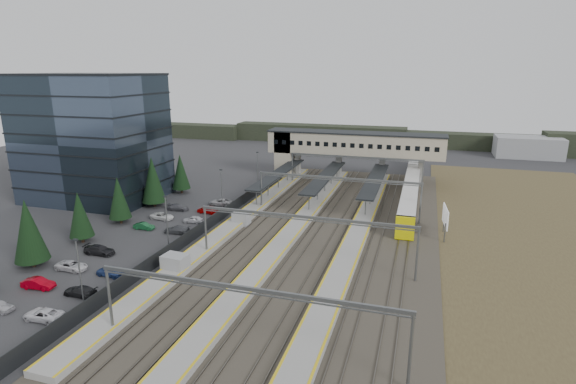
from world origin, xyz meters
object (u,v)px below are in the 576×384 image
(relay_cabin_far, at_px, (241,219))
(footbridge, at_px, (342,146))
(train, at_px, (412,183))
(office_building, at_px, (93,137))
(relay_cabin_near, at_px, (175,265))
(billboard, at_px, (445,217))

(relay_cabin_far, distance_m, footbridge, 39.12)
(relay_cabin_far, height_order, train, train)
(office_building, distance_m, footbridge, 53.18)
(train, bearing_deg, office_building, -159.29)
(relay_cabin_far, relative_size, footbridge, 0.06)
(office_building, distance_m, relay_cabin_near, 43.66)
(relay_cabin_near, xyz_separation_m, billboard, (32.79, 23.52, 1.92))
(relay_cabin_near, bearing_deg, relay_cabin_far, 87.20)
(train, bearing_deg, billboard, -77.36)
(train, xyz_separation_m, billboard, (5.75, -25.63, 1.16))
(billboard, bearing_deg, office_building, 177.44)
(office_building, relative_size, relay_cabin_near, 7.50)
(relay_cabin_far, distance_m, train, 39.74)
(relay_cabin_far, height_order, billboard, billboard)
(relay_cabin_near, relative_size, footbridge, 0.08)
(relay_cabin_far, height_order, footbridge, footbridge)
(relay_cabin_near, distance_m, footbridge, 57.86)
(office_building, bearing_deg, train, 20.71)
(train, distance_m, billboard, 26.29)
(train, height_order, billboard, billboard)
(relay_cabin_near, height_order, train, train)
(relay_cabin_far, bearing_deg, train, 48.93)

